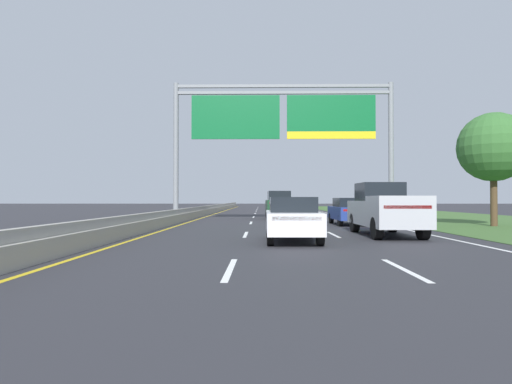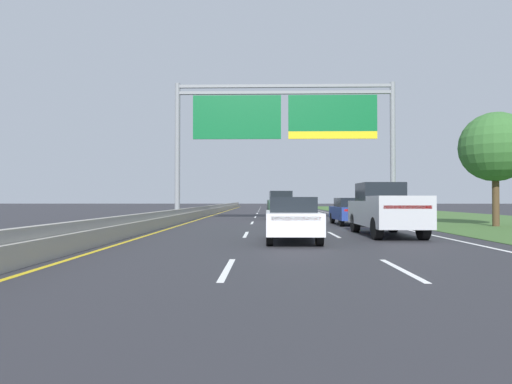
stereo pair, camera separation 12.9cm
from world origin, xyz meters
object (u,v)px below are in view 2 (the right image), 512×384
(car_navy_right_lane_sedan, at_px, (306,205))
(roadside_tree_mid, at_px, (495,147))
(car_darkgreen_centre_lane_suv, at_px, (280,204))
(overhead_sign_gantry, at_px, (285,123))
(pickup_truck_silver, at_px, (385,209))
(car_blue_right_lane_sedan, at_px, (350,211))
(car_white_centre_lane_sedan, at_px, (292,218))

(car_navy_right_lane_sedan, bearing_deg, roadside_tree_mid, -162.60)
(car_navy_right_lane_sedan, relative_size, roadside_tree_mid, 0.70)
(car_navy_right_lane_sedan, bearing_deg, car_darkgreen_centre_lane_suv, 168.26)
(overhead_sign_gantry, bearing_deg, pickup_truck_silver, -72.55)
(pickup_truck_silver, bearing_deg, car_blue_right_lane_sedan, -0.63)
(car_darkgreen_centre_lane_suv, bearing_deg, car_navy_right_lane_sedan, -13.28)
(pickup_truck_silver, bearing_deg, car_navy_right_lane_sedan, 0.09)
(overhead_sign_gantry, bearing_deg, car_white_centre_lane_sedan, -91.60)
(car_darkgreen_centre_lane_suv, distance_m, roadside_tree_mid, 15.14)
(overhead_sign_gantry, height_order, car_navy_right_lane_sedan, overhead_sign_gantry)
(car_darkgreen_centre_lane_suv, height_order, roadside_tree_mid, roadside_tree_mid)
(car_white_centre_lane_sedan, bearing_deg, car_navy_right_lane_sedan, -5.99)
(overhead_sign_gantry, distance_m, car_darkgreen_centre_lane_suv, 6.81)
(overhead_sign_gantry, height_order, car_darkgreen_centre_lane_suv, overhead_sign_gantry)
(car_navy_right_lane_sedan, bearing_deg, overhead_sign_gantry, 170.96)
(car_navy_right_lane_sedan, distance_m, car_white_centre_lane_sedan, 34.50)
(car_white_centre_lane_sedan, height_order, roadside_tree_mid, roadside_tree_mid)
(car_white_centre_lane_sedan, relative_size, roadside_tree_mid, 0.70)
(car_darkgreen_centre_lane_suv, xyz_separation_m, roadside_tree_mid, (11.45, -9.35, 3.25))
(car_navy_right_lane_sedan, bearing_deg, car_blue_right_lane_sedan, -179.01)
(pickup_truck_silver, xyz_separation_m, car_darkgreen_centre_lane_suv, (-3.78, 15.34, 0.02))
(car_white_centre_lane_sedan, distance_m, roadside_tree_mid, 14.86)
(car_navy_right_lane_sedan, xyz_separation_m, car_white_centre_lane_sedan, (-3.73, -34.30, 0.00))
(pickup_truck_silver, bearing_deg, car_darkgreen_centre_lane_suv, 13.44)
(car_blue_right_lane_sedan, bearing_deg, car_white_centre_lane_sedan, 157.47)
(car_darkgreen_centre_lane_suv, bearing_deg, car_white_centre_lane_sedan, 178.05)
(overhead_sign_gantry, distance_m, car_blue_right_lane_sedan, 8.05)
(overhead_sign_gantry, bearing_deg, car_blue_right_lane_sedan, -48.45)
(pickup_truck_silver, xyz_separation_m, car_white_centre_lane_sedan, (-4.00, -2.50, -0.26))
(pickup_truck_silver, height_order, car_darkgreen_centre_lane_suv, pickup_truck_silver)
(car_darkgreen_centre_lane_suv, bearing_deg, roadside_tree_mid, -130.47)
(car_white_centre_lane_sedan, bearing_deg, car_blue_right_lane_sedan, -21.97)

